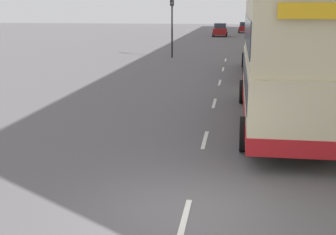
{
  "coord_description": "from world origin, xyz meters",
  "views": [
    {
      "loc": [
        0.92,
        -8.71,
        4.02
      ],
      "look_at": [
        -3.48,
        20.96,
        -3.06
      ],
      "focal_mm": 50.0,
      "sensor_mm": 36.0,
      "label": 1
    }
  ],
  "objects_px": {
    "car_1": "(220,30)",
    "car_0": "(245,27)",
    "double_decker_bus_ahead": "(267,37)",
    "traffic_light_far_kerb": "(172,15)",
    "double_decker_bus_near": "(283,60)"
  },
  "relations": [
    {
      "from": "double_decker_bus_ahead",
      "to": "car_1",
      "type": "distance_m",
      "value": 38.73
    },
    {
      "from": "double_decker_bus_ahead",
      "to": "car_1",
      "type": "xyz_separation_m",
      "value": [
        -4.29,
        38.47,
        -1.39
      ]
    },
    {
      "from": "double_decker_bus_near",
      "to": "car_1",
      "type": "relative_size",
      "value": 2.64
    },
    {
      "from": "double_decker_bus_near",
      "to": "car_0",
      "type": "distance_m",
      "value": 61.84
    },
    {
      "from": "car_0",
      "to": "traffic_light_far_kerb",
      "type": "bearing_deg",
      "value": -99.0
    },
    {
      "from": "double_decker_bus_ahead",
      "to": "car_0",
      "type": "distance_m",
      "value": 49.02
    },
    {
      "from": "double_decker_bus_ahead",
      "to": "car_1",
      "type": "height_order",
      "value": "double_decker_bus_ahead"
    },
    {
      "from": "car_1",
      "to": "car_0",
      "type": "bearing_deg",
      "value": -108.86
    },
    {
      "from": "traffic_light_far_kerb",
      "to": "car_1",
      "type": "bearing_deg",
      "value": 84.67
    },
    {
      "from": "double_decker_bus_near",
      "to": "traffic_light_far_kerb",
      "type": "distance_m",
      "value": 22.78
    },
    {
      "from": "car_1",
      "to": "traffic_light_far_kerb",
      "type": "xyz_separation_m",
      "value": [
        -2.76,
        -29.62,
        2.55
      ]
    },
    {
      "from": "car_0",
      "to": "traffic_light_far_kerb",
      "type": "height_order",
      "value": "traffic_light_far_kerb"
    },
    {
      "from": "double_decker_bus_near",
      "to": "traffic_light_far_kerb",
      "type": "bearing_deg",
      "value": 107.59
    },
    {
      "from": "car_0",
      "to": "traffic_light_far_kerb",
      "type": "xyz_separation_m",
      "value": [
        -6.36,
        -40.14,
        2.59
      ]
    },
    {
      "from": "double_decker_bus_ahead",
      "to": "traffic_light_far_kerb",
      "type": "distance_m",
      "value": 11.37
    }
  ]
}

